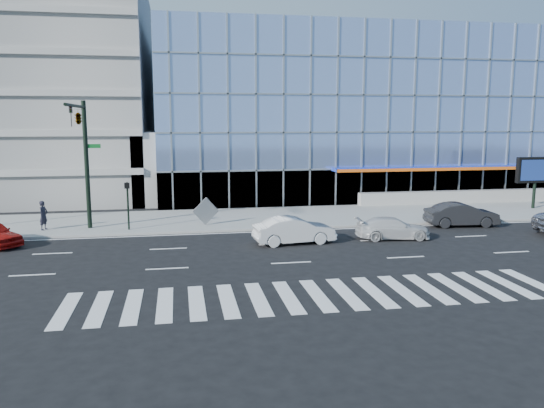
{
  "coord_description": "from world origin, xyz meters",
  "views": [
    {
      "loc": [
        -5.39,
        -28.75,
        6.9
      ],
      "look_at": [
        0.29,
        3.0,
        1.84
      ],
      "focal_mm": 35.0,
      "sensor_mm": 36.0,
      "label": 1
    }
  ],
  "objects_px": {
    "white_suv": "(393,228)",
    "tilted_panel": "(206,211)",
    "dark_sedan": "(462,215)",
    "white_sedan": "(294,230)",
    "marquee_sign": "(536,171)",
    "pedestrian": "(43,215)",
    "traffic_signal": "(81,134)",
    "ped_signal_post": "(128,198)"
  },
  "relations": [
    {
      "from": "white_suv",
      "to": "ped_signal_post",
      "type": "bearing_deg",
      "value": 79.0
    },
    {
      "from": "ped_signal_post",
      "to": "white_sedan",
      "type": "distance_m",
      "value": 10.82
    },
    {
      "from": "white_suv",
      "to": "dark_sedan",
      "type": "relative_size",
      "value": 0.93
    },
    {
      "from": "white_suv",
      "to": "white_sedan",
      "type": "relative_size",
      "value": 0.95
    },
    {
      "from": "marquee_sign",
      "to": "white_sedan",
      "type": "bearing_deg",
      "value": -159.27
    },
    {
      "from": "pedestrian",
      "to": "tilted_panel",
      "type": "distance_m",
      "value": 10.08
    },
    {
      "from": "pedestrian",
      "to": "white_sedan",
      "type": "bearing_deg",
      "value": -89.19
    },
    {
      "from": "dark_sedan",
      "to": "tilted_panel",
      "type": "relative_size",
      "value": 3.62
    },
    {
      "from": "traffic_signal",
      "to": "ped_signal_post",
      "type": "distance_m",
      "value": 4.75
    },
    {
      "from": "white_suv",
      "to": "dark_sedan",
      "type": "height_order",
      "value": "dark_sedan"
    },
    {
      "from": "white_suv",
      "to": "dark_sedan",
      "type": "xyz_separation_m",
      "value": [
        6.0,
        2.79,
        0.14
      ]
    },
    {
      "from": "pedestrian",
      "to": "tilted_panel",
      "type": "height_order",
      "value": "tilted_panel"
    },
    {
      "from": "pedestrian",
      "to": "tilted_panel",
      "type": "xyz_separation_m",
      "value": [
        10.08,
        -0.22,
        0.0
      ]
    },
    {
      "from": "white_sedan",
      "to": "tilted_panel",
      "type": "height_order",
      "value": "tilted_panel"
    },
    {
      "from": "marquee_sign",
      "to": "white_suv",
      "type": "relative_size",
      "value": 0.91
    },
    {
      "from": "marquee_sign",
      "to": "pedestrian",
      "type": "bearing_deg",
      "value": -176.58
    },
    {
      "from": "white_suv",
      "to": "tilted_panel",
      "type": "distance_m",
      "value": 12.01
    },
    {
      "from": "pedestrian",
      "to": "dark_sedan",
      "type": "bearing_deg",
      "value": -73.88
    },
    {
      "from": "white_suv",
      "to": "pedestrian",
      "type": "distance_m",
      "value": 21.54
    },
    {
      "from": "dark_sedan",
      "to": "tilted_panel",
      "type": "xyz_separation_m",
      "value": [
        -16.7,
        2.64,
        0.29
      ]
    },
    {
      "from": "traffic_signal",
      "to": "white_sedan",
      "type": "height_order",
      "value": "traffic_signal"
    },
    {
      "from": "dark_sedan",
      "to": "pedestrian",
      "type": "relative_size",
      "value": 2.57
    },
    {
      "from": "ped_signal_post",
      "to": "tilted_panel",
      "type": "bearing_deg",
      "value": 8.12
    },
    {
      "from": "white_suv",
      "to": "tilted_panel",
      "type": "height_order",
      "value": "tilted_panel"
    },
    {
      "from": "traffic_signal",
      "to": "white_suv",
      "type": "height_order",
      "value": "traffic_signal"
    },
    {
      "from": "dark_sedan",
      "to": "white_suv",
      "type": "bearing_deg",
      "value": 120.11
    },
    {
      "from": "ped_signal_post",
      "to": "marquee_sign",
      "type": "distance_m",
      "value": 30.67
    },
    {
      "from": "dark_sedan",
      "to": "pedestrian",
      "type": "height_order",
      "value": "pedestrian"
    },
    {
      "from": "marquee_sign",
      "to": "white_sedan",
      "type": "relative_size",
      "value": 0.86
    },
    {
      "from": "dark_sedan",
      "to": "white_sedan",
      "type": "bearing_deg",
      "value": 108.93
    },
    {
      "from": "dark_sedan",
      "to": "marquee_sign",
      "type": "bearing_deg",
      "value": -55.65
    },
    {
      "from": "marquee_sign",
      "to": "dark_sedan",
      "type": "bearing_deg",
      "value": -150.83
    },
    {
      "from": "ped_signal_post",
      "to": "dark_sedan",
      "type": "xyz_separation_m",
      "value": [
        21.55,
        -1.94,
        -1.37
      ]
    },
    {
      "from": "white_suv",
      "to": "tilted_panel",
      "type": "xyz_separation_m",
      "value": [
        -10.7,
        5.43,
        0.43
      ]
    },
    {
      "from": "dark_sedan",
      "to": "pedestrian",
      "type": "bearing_deg",
      "value": 89.09
    },
    {
      "from": "ped_signal_post",
      "to": "white_suv",
      "type": "relative_size",
      "value": 0.69
    },
    {
      "from": "marquee_sign",
      "to": "tilted_panel",
      "type": "height_order",
      "value": "marquee_sign"
    },
    {
      "from": "white_sedan",
      "to": "pedestrian",
      "type": "distance_m",
      "value": 15.88
    },
    {
      "from": "marquee_sign",
      "to": "pedestrian",
      "type": "height_order",
      "value": "marquee_sign"
    },
    {
      "from": "white_sedan",
      "to": "tilted_panel",
      "type": "xyz_separation_m",
      "value": [
        -4.7,
        5.57,
        0.31
      ]
    },
    {
      "from": "marquee_sign",
      "to": "traffic_signal",
      "type": "bearing_deg",
      "value": -174.08
    },
    {
      "from": "traffic_signal",
      "to": "ped_signal_post",
      "type": "bearing_deg",
      "value": 8.52
    }
  ]
}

